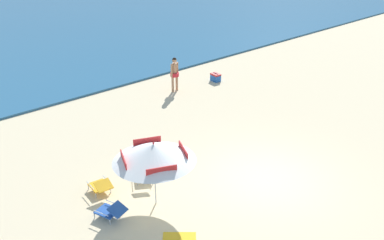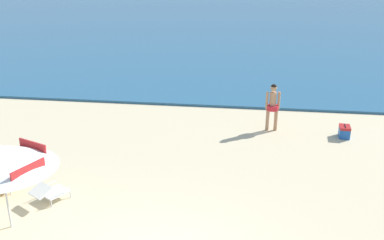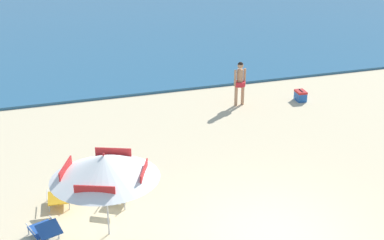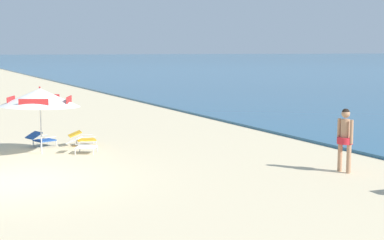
{
  "view_description": "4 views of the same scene",
  "coord_description": "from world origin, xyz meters",
  "px_view_note": "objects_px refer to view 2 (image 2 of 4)",
  "views": [
    {
      "loc": [
        -9.82,
        -7.78,
        8.08
      ],
      "look_at": [
        -0.04,
        3.66,
        0.81
      ],
      "focal_mm": 41.41,
      "sensor_mm": 36.0,
      "label": 1
    },
    {
      "loc": [
        1.67,
        -6.58,
        5.82
      ],
      "look_at": [
        0.0,
        5.86,
        1.05
      ],
      "focal_mm": 40.95,
      "sensor_mm": 36.0,
      "label": 2
    },
    {
      "loc": [
        -4.82,
        -8.92,
        7.14
      ],
      "look_at": [
        -0.19,
        5.32,
        0.79
      ],
      "focal_mm": 48.69,
      "sensor_mm": 36.0,
      "label": 3
    },
    {
      "loc": [
        14.15,
        -1.96,
        3.19
      ],
      "look_at": [
        -1.16,
        5.26,
        1.12
      ],
      "focal_mm": 53.4,
      "sensor_mm": 36.0,
      "label": 4
    }
  ],
  "objects_px": {
    "person_standing_near_shore": "(273,104)",
    "cooler_box": "(344,132)",
    "lounge_chair_beside_umbrella": "(50,192)",
    "lounge_chair_facing_sea": "(5,181)"
  },
  "relations": [
    {
      "from": "person_standing_near_shore",
      "to": "cooler_box",
      "type": "relative_size",
      "value": 3.23
    },
    {
      "from": "lounge_chair_beside_umbrella",
      "to": "cooler_box",
      "type": "relative_size",
      "value": 1.95
    },
    {
      "from": "person_standing_near_shore",
      "to": "cooler_box",
      "type": "xyz_separation_m",
      "value": [
        2.43,
        -0.3,
        -0.77
      ]
    },
    {
      "from": "lounge_chair_facing_sea",
      "to": "lounge_chair_beside_umbrella",
      "type": "bearing_deg",
      "value": -14.61
    },
    {
      "from": "lounge_chair_beside_umbrella",
      "to": "lounge_chair_facing_sea",
      "type": "distance_m",
      "value": 1.46
    },
    {
      "from": "cooler_box",
      "to": "lounge_chair_facing_sea",
      "type": "bearing_deg",
      "value": -152.81
    },
    {
      "from": "lounge_chair_beside_umbrella",
      "to": "person_standing_near_shore",
      "type": "bearing_deg",
      "value": 44.43
    },
    {
      "from": "person_standing_near_shore",
      "to": "lounge_chair_facing_sea",
      "type": "bearing_deg",
      "value": -143.78
    },
    {
      "from": "person_standing_near_shore",
      "to": "cooler_box",
      "type": "distance_m",
      "value": 2.57
    },
    {
      "from": "person_standing_near_shore",
      "to": "cooler_box",
      "type": "height_order",
      "value": "person_standing_near_shore"
    }
  ]
}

